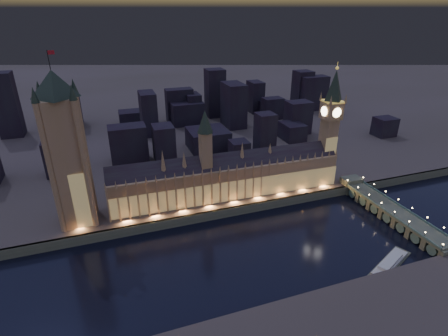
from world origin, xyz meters
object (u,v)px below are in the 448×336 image
object	(u,v)px
victoria_tower	(66,145)
westminster_bridge	(388,211)
palace_of_westminster	(228,176)
elizabeth_tower	(331,118)
river_boat	(390,263)

from	to	relation	value
victoria_tower	westminster_bridge	world-z (taller)	victoria_tower
palace_of_westminster	victoria_tower	size ratio (longest dim) A/B	1.61
elizabeth_tower	river_boat	world-z (taller)	elizabeth_tower
palace_of_westminster	river_boat	world-z (taller)	palace_of_westminster
palace_of_westminster	elizabeth_tower	world-z (taller)	elizabeth_tower
elizabeth_tower	westminster_bridge	size ratio (longest dim) A/B	0.96
palace_of_westminster	victoria_tower	xyz separation A→B (m)	(-120.71, 0.19, 44.04)
victoria_tower	elizabeth_tower	xyz separation A→B (m)	(218.00, -0.00, -1.84)
victoria_tower	elizabeth_tower	size ratio (longest dim) A/B	1.16
palace_of_westminster	elizabeth_tower	distance (m)	106.04
westminster_bridge	river_boat	xyz separation A→B (m)	(-41.58, -47.98, -4.43)
elizabeth_tower	river_boat	xyz separation A→B (m)	(-21.96, -113.35, -67.02)
palace_of_westminster	elizabeth_tower	bearing A→B (deg)	0.11
westminster_bridge	palace_of_westminster	bearing A→B (deg)	150.85
palace_of_westminster	river_boat	xyz separation A→B (m)	(75.33, -113.17, -24.81)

